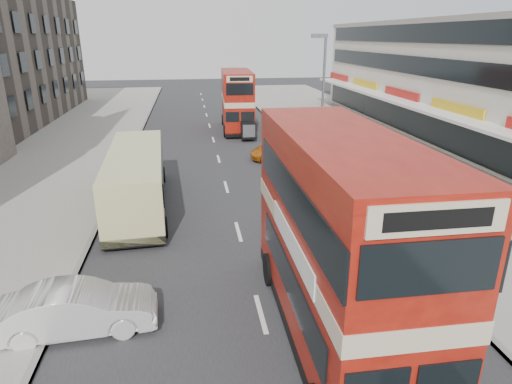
{
  "coord_description": "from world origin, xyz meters",
  "views": [
    {
      "loc": [
        -1.85,
        -9.14,
        7.99
      ],
      "look_at": [
        0.51,
        6.29,
        2.41
      ],
      "focal_mm": 30.66,
      "sensor_mm": 36.0,
      "label": 1
    }
  ],
  "objects_px": {
    "bus_second": "(237,100)",
    "car_right_a": "(309,158)",
    "pedestrian_near": "(364,171)",
    "street_lamp": "(322,90)",
    "car_right_b": "(284,151)",
    "coach": "(137,177)",
    "car_left_front": "(78,309)",
    "bus_main": "(339,240)",
    "cyclist": "(274,150)"
  },
  "relations": [
    {
      "from": "bus_second",
      "to": "car_right_a",
      "type": "height_order",
      "value": "bus_second"
    },
    {
      "from": "car_right_a",
      "to": "pedestrian_near",
      "type": "relative_size",
      "value": 2.69
    },
    {
      "from": "street_lamp",
      "to": "car_right_b",
      "type": "distance_m",
      "value": 4.78
    },
    {
      "from": "car_right_b",
      "to": "bus_second",
      "type": "bearing_deg",
      "value": -164.06
    },
    {
      "from": "coach",
      "to": "car_left_front",
      "type": "distance_m",
      "value": 9.7
    },
    {
      "from": "coach",
      "to": "car_right_b",
      "type": "bearing_deg",
      "value": 36.61
    },
    {
      "from": "bus_main",
      "to": "bus_second",
      "type": "relative_size",
      "value": 1.1
    },
    {
      "from": "car_right_b",
      "to": "car_right_a",
      "type": "bearing_deg",
      "value": 29.95
    },
    {
      "from": "car_right_a",
      "to": "cyclist",
      "type": "distance_m",
      "value": 3.18
    },
    {
      "from": "bus_second",
      "to": "coach",
      "type": "relative_size",
      "value": 0.92
    },
    {
      "from": "bus_second",
      "to": "car_right_a",
      "type": "bearing_deg",
      "value": 106.38
    },
    {
      "from": "street_lamp",
      "to": "cyclist",
      "type": "bearing_deg",
      "value": 153.44
    },
    {
      "from": "street_lamp",
      "to": "bus_main",
      "type": "relative_size",
      "value": 0.81
    },
    {
      "from": "bus_main",
      "to": "car_left_front",
      "type": "xyz_separation_m",
      "value": [
        -7.14,
        1.14,
        -2.2
      ]
    },
    {
      "from": "car_right_b",
      "to": "cyclist",
      "type": "height_order",
      "value": "cyclist"
    },
    {
      "from": "bus_main",
      "to": "coach",
      "type": "distance_m",
      "value": 12.62
    },
    {
      "from": "car_left_front",
      "to": "car_right_b",
      "type": "xyz_separation_m",
      "value": [
        9.65,
        17.08,
        -0.07
      ]
    },
    {
      "from": "street_lamp",
      "to": "car_left_front",
      "type": "bearing_deg",
      "value": -126.32
    },
    {
      "from": "car_right_a",
      "to": "pedestrian_near",
      "type": "distance_m",
      "value": 4.76
    },
    {
      "from": "car_left_front",
      "to": "car_right_a",
      "type": "height_order",
      "value": "car_right_a"
    },
    {
      "from": "pedestrian_near",
      "to": "cyclist",
      "type": "distance_m",
      "value": 7.91
    },
    {
      "from": "street_lamp",
      "to": "car_right_b",
      "type": "bearing_deg",
      "value": 152.92
    },
    {
      "from": "street_lamp",
      "to": "pedestrian_near",
      "type": "bearing_deg",
      "value": -81.34
    },
    {
      "from": "coach",
      "to": "car_right_a",
      "type": "relative_size",
      "value": 1.96
    },
    {
      "from": "car_left_front",
      "to": "car_right_a",
      "type": "distance_m",
      "value": 18.21
    },
    {
      "from": "bus_second",
      "to": "street_lamp",
      "type": "bearing_deg",
      "value": 112.4
    },
    {
      "from": "car_right_b",
      "to": "street_lamp",
      "type": "bearing_deg",
      "value": 68.1
    },
    {
      "from": "car_right_a",
      "to": "coach",
      "type": "bearing_deg",
      "value": -65.36
    },
    {
      "from": "coach",
      "to": "pedestrian_near",
      "type": "height_order",
      "value": "coach"
    },
    {
      "from": "bus_second",
      "to": "car_right_b",
      "type": "distance_m",
      "value": 10.91
    },
    {
      "from": "bus_second",
      "to": "cyclist",
      "type": "bearing_deg",
      "value": 100.49
    },
    {
      "from": "street_lamp",
      "to": "bus_second",
      "type": "xyz_separation_m",
      "value": [
        -4.12,
        11.62,
        -2.16
      ]
    },
    {
      "from": "bus_second",
      "to": "car_right_a",
      "type": "distance_m",
      "value": 13.41
    },
    {
      "from": "coach",
      "to": "car_right_a",
      "type": "bearing_deg",
      "value": 23.61
    },
    {
      "from": "bus_main",
      "to": "car_right_b",
      "type": "distance_m",
      "value": 18.54
    },
    {
      "from": "bus_second",
      "to": "car_left_front",
      "type": "xyz_separation_m",
      "value": [
        -7.64,
        -27.62,
        -1.91
      ]
    },
    {
      "from": "bus_main",
      "to": "car_right_b",
      "type": "height_order",
      "value": "bus_main"
    },
    {
      "from": "bus_second",
      "to": "car_left_front",
      "type": "height_order",
      "value": "bus_second"
    },
    {
      "from": "street_lamp",
      "to": "bus_second",
      "type": "relative_size",
      "value": 0.89
    },
    {
      "from": "pedestrian_near",
      "to": "cyclist",
      "type": "bearing_deg",
      "value": -97.88
    },
    {
      "from": "bus_main",
      "to": "coach",
      "type": "relative_size",
      "value": 1.01
    },
    {
      "from": "car_right_b",
      "to": "pedestrian_near",
      "type": "distance_m",
      "value": 7.37
    },
    {
      "from": "bus_main",
      "to": "cyclist",
      "type": "bearing_deg",
      "value": -95.44
    },
    {
      "from": "bus_second",
      "to": "pedestrian_near",
      "type": "bearing_deg",
      "value": 108.97
    },
    {
      "from": "pedestrian_near",
      "to": "bus_second",
      "type": "bearing_deg",
      "value": -109.0
    },
    {
      "from": "car_right_b",
      "to": "car_left_front",
      "type": "bearing_deg",
      "value": -24.28
    },
    {
      "from": "bus_second",
      "to": "car_left_front",
      "type": "relative_size",
      "value": 2.12
    },
    {
      "from": "bus_second",
      "to": "cyclist",
      "type": "xyz_separation_m",
      "value": [
        1.37,
        -10.24,
        -1.97
      ]
    },
    {
      "from": "car_left_front",
      "to": "car_right_b",
      "type": "relative_size",
      "value": 0.94
    },
    {
      "from": "bus_main",
      "to": "coach",
      "type": "height_order",
      "value": "bus_main"
    }
  ]
}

